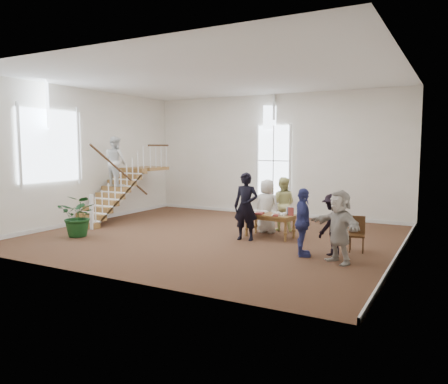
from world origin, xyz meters
The scene contains 12 objects.
ground centered at (0.00, 0.00, 0.00)m, with size 10.00×10.00×0.00m, color #4D2B1E.
room_shell centered at (0.00, 4.39, 0.40)m, with size 10.49×10.00×10.00m.
staircase centered at (-4.34, 0.75, 1.62)m, with size 1.10×4.10×2.92m.
library_table centered at (1.46, 0.62, 0.60)m, with size 1.51×0.87×0.74m.
police_officer centered at (1.01, -0.03, 0.94)m, with size 0.68×0.45×1.87m, color black.
elderly_woman centered at (1.11, 1.22, 0.80)m, with size 0.79×0.51×1.61m, color silver.
person_yellow centered at (1.41, 1.72, 0.83)m, with size 0.80×0.63×1.65m, color #E9E591.
woman_cluster_a centered at (2.96, -1.00, 0.81)m, with size 0.95×0.39×1.61m, color #363D83.
woman_cluster_b centered at (3.56, -0.55, 0.74)m, with size 0.96×0.55×1.48m, color black.
woman_cluster_c centered at (3.86, -1.20, 0.82)m, with size 1.52×0.48×1.64m, color beige.
floor_plant centered at (-3.40, -1.89, 0.60)m, with size 1.08×0.94×1.20m, color #133E17.
side_chair centered at (3.99, 0.11, 0.48)m, with size 0.44×0.44×0.87m.
Camera 1 is at (6.16, -10.77, 2.59)m, focal length 35.00 mm.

